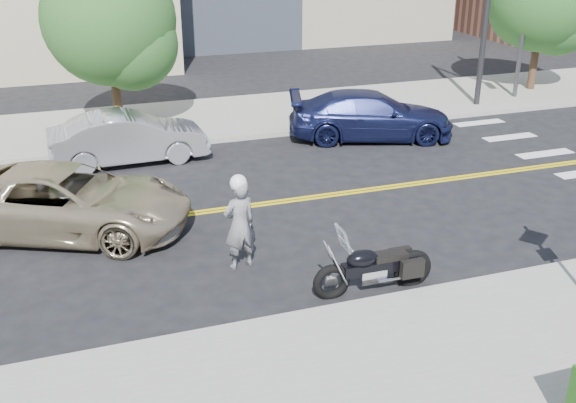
% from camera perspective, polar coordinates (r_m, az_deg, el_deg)
% --- Properties ---
extents(ground_plane, '(120.00, 120.00, 0.00)m').
position_cam_1_polar(ground_plane, '(16.33, -2.27, -0.24)').
color(ground_plane, black).
rests_on(ground_plane, ground).
extents(sidewalk_near, '(60.00, 5.00, 0.15)m').
position_cam_1_polar(sidewalk_near, '(10.30, 10.39, -15.61)').
color(sidewalk_near, '#9E9B91').
rests_on(sidewalk_near, ground_plane).
extents(sidewalk_far, '(60.00, 5.00, 0.15)m').
position_cam_1_polar(sidewalk_far, '(23.19, -7.70, 6.86)').
color(sidewalk_far, '#9E9B91').
rests_on(sidewalk_far, ground_plane).
extents(motorcyclist, '(0.75, 0.57, 1.95)m').
position_cam_1_polar(motorcyclist, '(13.10, -4.12, -1.74)').
color(motorcyclist, '#AAABAF').
rests_on(motorcyclist, ground).
extents(motorcycle, '(2.29, 0.73, 1.39)m').
position_cam_1_polar(motorcycle, '(12.45, 7.36, -4.68)').
color(motorcycle, black).
rests_on(motorcycle, ground).
extents(suv, '(5.91, 4.51, 1.49)m').
position_cam_1_polar(suv, '(15.37, -18.27, 0.04)').
color(suv, tan).
rests_on(suv, ground).
extents(parked_car_silver, '(4.40, 1.64, 1.43)m').
position_cam_1_polar(parked_car_silver, '(19.46, -13.35, 5.27)').
color(parked_car_silver, '#AFB1B7').
rests_on(parked_car_silver, ground).
extents(parked_car_blue, '(5.46, 3.46, 1.47)m').
position_cam_1_polar(parked_car_blue, '(21.25, 7.03, 7.26)').
color(parked_car_blue, '#191F4C').
rests_on(parked_car_blue, ground).
extents(tree_far_a, '(4.09, 4.09, 5.59)m').
position_cam_1_polar(tree_far_a, '(22.01, -14.90, 14.69)').
color(tree_far_a, '#382619').
rests_on(tree_far_a, ground).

